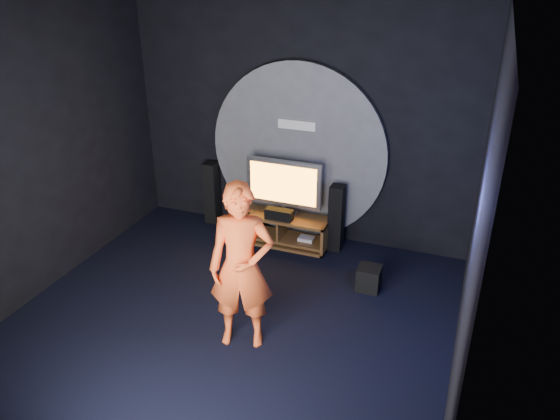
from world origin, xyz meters
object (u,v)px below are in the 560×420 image
(media_console, at_px, (282,231))
(subwoofer, at_px, (369,278))
(player, at_px, (241,267))
(tower_speaker_left, at_px, (212,192))
(tv, at_px, (284,185))
(tower_speaker_right, at_px, (336,218))

(media_console, bearing_deg, subwoofer, -26.79)
(player, bearing_deg, tower_speaker_left, 106.46)
(tv, distance_m, subwoofer, 1.83)
(tv, height_order, tower_speaker_right, tv)
(media_console, bearing_deg, tv, 96.04)
(tv, bearing_deg, subwoofer, -28.74)
(player, bearing_deg, media_console, 82.64)
(tower_speaker_left, bearing_deg, player, -56.56)
(tower_speaker_right, bearing_deg, player, -99.59)
(media_console, bearing_deg, tower_speaker_left, 166.90)
(tower_speaker_left, xyz_separation_m, subwoofer, (2.74, -1.03, -0.34))
(media_console, relative_size, tower_speaker_right, 1.41)
(media_console, distance_m, tower_speaker_right, 0.84)
(tv, relative_size, tower_speaker_left, 1.13)
(media_console, height_order, tower_speaker_left, tower_speaker_left)
(subwoofer, bearing_deg, player, -125.94)
(tower_speaker_left, distance_m, player, 3.06)
(tower_speaker_right, bearing_deg, tv, -175.99)
(tv, distance_m, tower_speaker_right, 0.88)
(tv, xyz_separation_m, subwoofer, (1.46, -0.80, -0.75))
(media_console, relative_size, tower_speaker_left, 1.41)
(tower_speaker_right, height_order, player, player)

